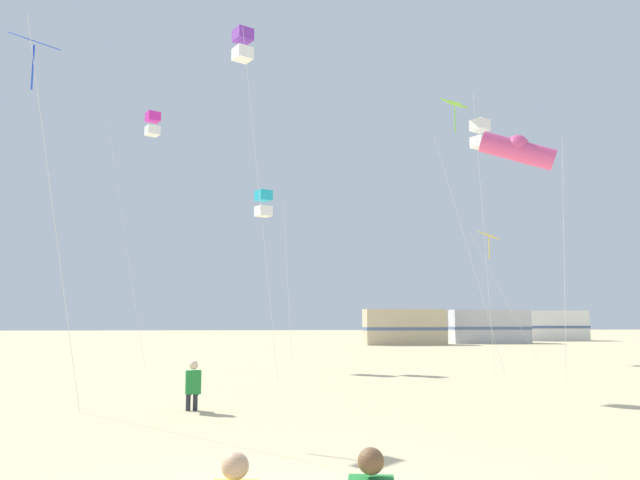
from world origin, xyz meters
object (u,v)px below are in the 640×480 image
kite_diamond_blue (35,54)px  rv_van_tan (404,327)px  kite_tube_rainbow (517,150)px  kite_box_cyan (264,204)px  kite_diamond_gold (489,240)px  rv_van_silver (489,326)px  kite_box_violet (243,46)px  rv_van_white (551,326)px  kite_flyer_standing (193,385)px  kite_box_white (480,134)px  kite_box_magenta (153,124)px  kite_diamond_lime (457,115)px

kite_diamond_blue → rv_van_tan: size_ratio=1.36×
kite_tube_rainbow → kite_box_cyan: kite_tube_rainbow is taller
kite_box_cyan → kite_diamond_gold: kite_box_cyan is taller
kite_diamond_gold → rv_van_tan: kite_diamond_gold is taller
kite_diamond_blue → rv_van_silver: bearing=56.5°
kite_diamond_gold → rv_van_silver: 22.80m
kite_box_violet → rv_van_white: size_ratio=1.92×
kite_box_violet → kite_diamond_blue: kite_box_violet is taller
kite_tube_rainbow → kite_diamond_gold: (2.95, 10.78, -1.61)m
kite_flyer_standing → kite_tube_rainbow: 13.05m
kite_diamond_gold → rv_van_tan: (-0.26, 18.72, -4.66)m
kite_box_cyan → rv_van_silver: kite_box_cyan is taller
kite_box_white → kite_box_cyan: kite_box_white is taller
kite_box_magenta → rv_van_silver: bearing=41.1°
kite_flyer_standing → kite_diamond_blue: bearing=-8.7°
kite_tube_rainbow → kite_box_violet: size_ratio=0.67×
kite_box_magenta → rv_van_tan: 27.18m
kite_flyer_standing → rv_van_white: 50.66m
kite_box_magenta → kite_diamond_gold: 17.72m
kite_diamond_lime → rv_van_silver: kite_diamond_lime is taller
kite_box_magenta → kite_box_white: bearing=-25.1°
rv_van_silver → rv_van_white: 9.64m
kite_diamond_blue → kite_box_violet: bearing=56.7°
kite_box_cyan → kite_diamond_blue: kite_diamond_blue is taller
kite_diamond_gold → rv_van_white: kite_diamond_gold is taller
kite_diamond_lime → kite_diamond_blue: kite_diamond_lime is taller
kite_box_white → rv_van_white: size_ratio=1.54×
kite_flyer_standing → kite_box_violet: kite_box_violet is taller
kite_box_cyan → kite_box_violet: kite_box_violet is taller
kite_diamond_lime → rv_van_white: kite_diamond_lime is taller
kite_box_cyan → kite_diamond_gold: (11.38, 3.38, -1.03)m
kite_flyer_standing → rv_van_silver: 41.85m
rv_van_tan → rv_van_white: (15.78, 7.70, 0.00)m
kite_flyer_standing → kite_diamond_gold: size_ratio=0.18×
kite_diamond_lime → kite_diamond_gold: bearing=61.4°
kite_diamond_gold → rv_van_silver: size_ratio=0.99×
kite_box_cyan → kite_diamond_gold: bearing=16.6°
kite_box_violet → rv_van_tan: kite_box_violet is taller
kite_flyer_standing → kite_box_cyan: (1.46, 12.16, 6.47)m
rv_van_silver → rv_van_white: (7.98, 5.42, 0.00)m
kite_diamond_blue → rv_van_tan: bearing=64.5°
kite_diamond_gold → rv_van_tan: bearing=90.8°
kite_box_white → kite_diamond_gold: bearing=67.9°
kite_flyer_standing → kite_diamond_gold: kite_diamond_gold is taller
kite_flyer_standing → rv_van_silver: size_ratio=0.18×
kite_flyer_standing → kite_diamond_blue: size_ratio=0.13×
kite_flyer_standing → rv_van_tan: size_ratio=0.18×
kite_flyer_standing → kite_box_cyan: size_ratio=0.15×
kite_box_magenta → rv_van_white: 43.18m
kite_flyer_standing → kite_diamond_gold: 20.88m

